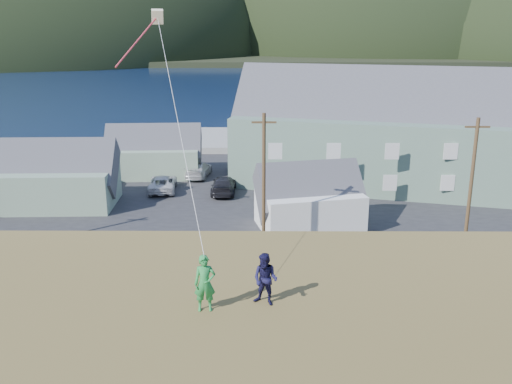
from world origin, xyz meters
TOP-DOWN VIEW (x-y plane):
  - ground at (0.00, 0.00)m, footprint 900.00×900.00m
  - grass_strip at (0.00, -2.00)m, footprint 110.00×8.00m
  - waterfront_lot at (0.00, 17.00)m, footprint 72.00×36.00m
  - wharf at (-6.00, 40.00)m, footprint 26.00×14.00m
  - far_shore at (0.00, 330.00)m, footprint 900.00×320.00m
  - far_hills at (35.59, 279.38)m, footprint 760.00×265.00m
  - lodge at (17.60, 18.71)m, footprint 41.12×20.62m
  - shed_palegreen_near at (-17.09, 12.74)m, footprint 10.07×6.57m
  - shed_white at (4.08, 7.15)m, footprint 8.97×6.94m
  - shed_palegreen_far at (-10.72, 23.17)m, footprint 10.12×6.12m
  - utility_poles at (-1.47, 1.50)m, footprint 33.50×0.24m
  - parked_cars at (-8.64, 20.26)m, footprint 23.54×12.45m
  - kite_flyer_green at (-1.38, -19.25)m, footprint 0.68×0.48m
  - kite_flyer_navy at (0.42, -18.85)m, footprint 0.98×0.89m
  - kite_rig at (-3.91, -11.17)m, footprint 1.88×4.48m

SIDE VIEW (x-z plane):
  - ground at x=0.00m, z-range 0.00..0.00m
  - grass_strip at x=0.00m, z-range 0.00..0.10m
  - waterfront_lot at x=0.00m, z-range 0.00..0.12m
  - wharf at x=-6.00m, z-range 0.00..0.90m
  - parked_cars at x=-8.64m, z-range 0.07..1.63m
  - far_shore at x=0.00m, z-range 0.00..2.00m
  - far_hills at x=35.59m, z-range -69.50..73.50m
  - shed_white at x=4.08m, z-range -0.73..5.64m
  - shed_palegreen_far at x=-10.72m, z-range -0.77..5.83m
  - shed_palegreen_near at x=-17.09m, z-range -0.89..6.28m
  - utility_poles at x=-1.47m, z-range 0.04..9.88m
  - lodge at x=17.60m, z-range -1.63..12.31m
  - kite_flyer_navy at x=0.42m, z-range 7.20..8.84m
  - kite_flyer_green at x=-1.38m, z-range 7.20..8.95m
  - kite_rig at x=-3.91m, z-range 9.90..20.98m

